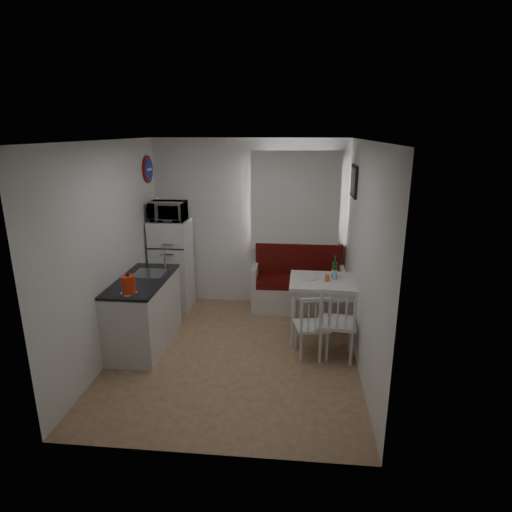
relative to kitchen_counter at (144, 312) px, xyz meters
The scene contains 22 objects.
floor 1.29m from the kitchen_counter, ahead, with size 3.00×3.50×0.02m, color olive.
ceiling 2.46m from the kitchen_counter, ahead, with size 3.00×3.50×0.02m, color white.
wall_back 2.17m from the kitchen_counter, 53.04° to the left, with size 3.00×0.02×2.60m, color white.
wall_front 2.41m from the kitchen_counter, 57.81° to the right, with size 3.00×0.02×2.60m, color white.
wall_left 0.91m from the kitchen_counter, 152.61° to the right, with size 0.02×3.50×2.60m, color white.
wall_right 2.83m from the kitchen_counter, ahead, with size 0.02×3.50×2.60m, color white.
window 2.72m from the kitchen_counter, 39.47° to the left, with size 1.22×0.06×1.47m, color white.
curtain 2.71m from the kitchen_counter, 38.19° to the left, with size 1.35×0.02×1.50m, color white.
kitchen_counter is the anchor object (origin of this frame).
wall_sign 2.15m from the kitchen_counter, 101.80° to the left, with size 0.40×0.40×0.03m, color navy.
picture_frame 3.25m from the kitchen_counter, 19.45° to the left, with size 0.04×0.52×0.42m, color black.
bench 2.40m from the kitchen_counter, 34.44° to the left, with size 1.42×0.55×1.01m.
dining_table 2.46m from the kitchen_counter, 10.94° to the left, with size 1.09×0.77×0.80m.
chair_left 2.16m from the kitchen_counter, ahead, with size 0.46×0.45×0.45m.
chair_right 2.46m from the kitchen_counter, ahead, with size 0.48×0.47×0.52m.
fridge 1.27m from the kitchen_counter, 89.10° to the left, with size 0.56×0.56×1.40m, color white.
microwave 1.62m from the kitchen_counter, 89.06° to the left, with size 0.52×0.35×0.29m, color white.
kettle 0.78m from the kitchen_counter, 84.72° to the right, with size 0.19×0.19×0.25m, color red.
wine_bottle 2.56m from the kitchen_counter, 12.96° to the left, with size 0.08×0.08×0.30m, color #14411D, non-canonical shape.
drinking_glass_orange 2.42m from the kitchen_counter, ahead, with size 0.06×0.06×0.09m, color orange.
drinking_glass_blue 2.53m from the kitchen_counter, 11.85° to the left, with size 0.06×0.06×0.10m, color #8BCAED.
plate 2.18m from the kitchen_counter, 12.98° to the left, with size 0.22×0.22×0.02m, color white.
Camera 1 is at (0.74, -4.77, 2.71)m, focal length 30.00 mm.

